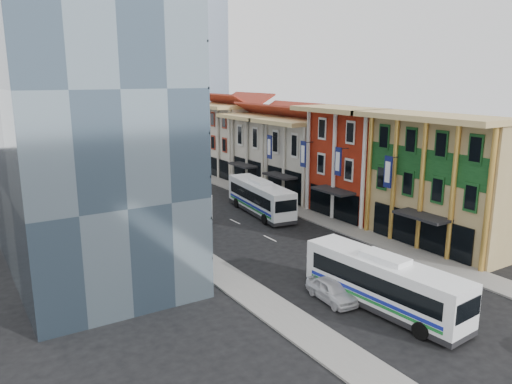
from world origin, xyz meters
TOP-DOWN VIEW (x-y plane):
  - ground at (0.00, 0.00)m, footprint 200.00×200.00m
  - sidewalk_right at (8.50, 22.00)m, footprint 3.00×90.00m
  - sidewalk_left at (-8.50, 22.00)m, footprint 3.00×90.00m
  - shophouse_tan at (14.00, 5.00)m, footprint 8.00×14.00m
  - shophouse_red at (14.00, 17.00)m, footprint 8.00×10.00m
  - shophouse_cream_near at (14.00, 26.50)m, footprint 8.00×9.00m
  - shophouse_cream_mid at (14.00, 35.50)m, footprint 8.00×9.00m
  - shophouse_cream_far at (14.00, 46.00)m, footprint 8.00×12.00m
  - office_tower at (-17.00, 19.00)m, footprint 12.00×26.00m
  - office_block_far at (-16.00, 42.00)m, footprint 10.00×18.00m
  - bus_left_near at (-2.00, -1.93)m, footprint 3.97×12.69m
  - bus_left_far at (-5.50, 27.43)m, footprint 5.98×11.74m
  - bus_right at (4.18, 23.29)m, footprint 4.53×12.92m
  - sedan_left at (-4.11, 0.97)m, footprint 2.25×4.76m

SIDE VIEW (x-z plane):
  - ground at x=0.00m, z-range 0.00..0.00m
  - sidewalk_right at x=8.50m, z-range 0.00..0.15m
  - sidewalk_left at x=-8.50m, z-range 0.00..0.15m
  - sedan_left at x=-4.11m, z-range 0.00..1.57m
  - bus_left_far at x=-5.50m, z-range 0.00..3.68m
  - bus_left_near at x=-2.00m, z-range 0.00..4.01m
  - bus_right at x=4.18m, z-range 0.00..4.06m
  - shophouse_cream_near at x=14.00m, z-range 0.00..10.00m
  - shophouse_cream_mid at x=14.00m, z-range 0.00..10.00m
  - shophouse_cream_far at x=14.00m, z-range 0.00..11.00m
  - shophouse_tan at x=14.00m, z-range 0.00..12.00m
  - shophouse_red at x=14.00m, z-range 0.00..12.00m
  - office_block_far at x=-16.00m, z-range 0.00..14.00m
  - office_tower at x=-17.00m, z-range 0.00..30.00m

